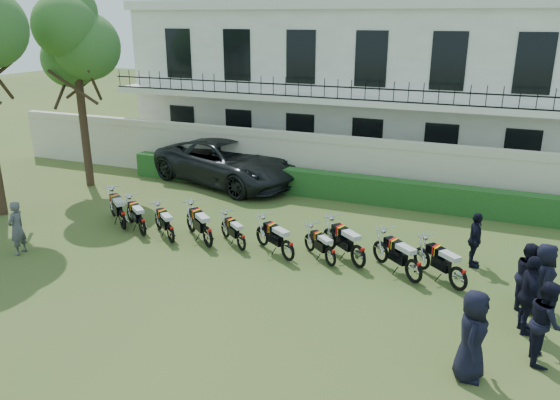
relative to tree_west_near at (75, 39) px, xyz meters
The scene contains 23 objects.
ground 11.83m from the tree_west_near, 29.14° to the right, with size 100.00×100.00×0.00m, color #365120.
perimeter_wall 10.56m from the tree_west_near, 18.53° to the left, with size 30.00×0.35×2.30m.
hedge 11.54m from the tree_west_near, 12.48° to the left, with size 18.00×0.60×1.00m, color #174118.
building 12.86m from the tree_west_near, 45.01° to the left, with size 20.40×9.60×7.40m.
tree_west_near is the anchor object (origin of this frame).
motorcycle_0 7.87m from the tree_west_near, 39.43° to the right, with size 1.69×1.42×1.15m.
motorcycle_1 8.54m from the tree_west_near, 35.73° to the right, with size 1.61×1.26×1.07m.
motorcycle_2 9.38m from the tree_west_near, 31.52° to the right, with size 1.51×1.25×1.02m.
motorcycle_3 10.21m from the tree_west_near, 26.53° to the right, with size 1.71×1.39×1.15m.
motorcycle_4 11.01m from the tree_west_near, 22.78° to the right, with size 1.41×1.14×0.94m.
motorcycle_5 12.31m from the tree_west_near, 20.39° to the right, with size 1.70×1.15×1.07m.
motorcycle_6 13.36m from the tree_west_near, 17.76° to the right, with size 1.35×1.18×0.93m.
motorcycle_7 13.93m from the tree_west_near, 15.99° to the right, with size 1.70×1.42×1.15m.
motorcycle_8 15.43m from the tree_west_near, 15.50° to the right, with size 1.64×1.40×1.12m.
motorcycle_9 16.46m from the tree_west_near, 14.39° to the right, with size 1.59×1.39×1.10m.
suv 7.55m from the tree_west_near, 25.59° to the left, with size 3.04×6.60×1.83m, color black.
inspector 8.60m from the tree_west_near, 66.37° to the right, with size 0.59×0.39×1.63m, color #58585D.
officer_0 17.98m from the tree_west_near, 25.62° to the right, with size 0.91×0.59×1.87m, color black.
officer_1 18.76m from the tree_west_near, 20.51° to the right, with size 0.86×0.67×1.78m, color black.
officer_2 18.15m from the tree_west_near, 17.73° to the right, with size 1.08×0.45×1.84m, color black.
officer_3 18.19m from the tree_west_near, 14.13° to the right, with size 0.87×0.56×1.77m, color black.
officer_4 17.88m from the tree_west_near, 13.68° to the right, with size 0.80×0.62×1.65m, color black.
officer_5 16.30m from the tree_west_near, ahead, with size 0.94×0.39×1.60m, color black.
Camera 1 is at (6.65, -12.24, 6.72)m, focal length 35.00 mm.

